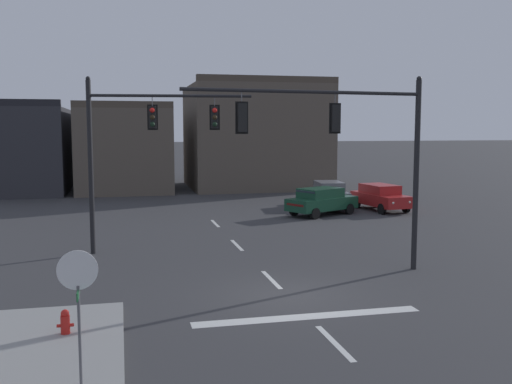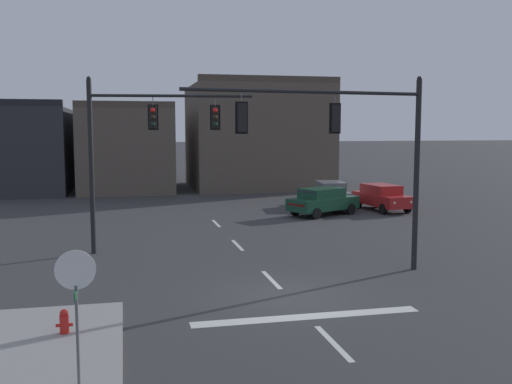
% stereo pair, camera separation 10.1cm
% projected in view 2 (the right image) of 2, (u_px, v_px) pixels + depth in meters
% --- Properties ---
extents(ground_plane, '(400.00, 400.00, 0.00)m').
position_uv_depth(ground_plane, '(287.00, 296.00, 17.81)').
color(ground_plane, '#353538').
extents(sidewalk_near_corner, '(5.00, 8.00, 0.15)m').
position_uv_depth(sidewalk_near_corner, '(1.00, 368.00, 12.29)').
color(sidewalk_near_corner, gray).
rests_on(sidewalk_near_corner, ground).
extents(stop_bar_paint, '(6.40, 0.50, 0.01)m').
position_uv_depth(stop_bar_paint, '(308.00, 317.00, 15.87)').
color(stop_bar_paint, silver).
rests_on(stop_bar_paint, ground).
extents(lane_centreline, '(0.16, 26.40, 0.01)m').
position_uv_depth(lane_centreline, '(271.00, 280.00, 19.75)').
color(lane_centreline, silver).
rests_on(lane_centreline, ground).
extents(signal_mast_near_side, '(8.61, 1.13, 6.93)m').
position_uv_depth(signal_mast_near_side, '(354.00, 140.00, 19.88)').
color(signal_mast_near_side, black).
rests_on(signal_mast_near_side, ground).
extents(signal_mast_far_side, '(6.56, 1.00, 7.15)m').
position_uv_depth(signal_mast_far_side, '(137.00, 138.00, 23.54)').
color(signal_mast_far_side, black).
rests_on(signal_mast_far_side, ground).
extents(stop_sign, '(0.76, 0.64, 2.83)m').
position_uv_depth(stop_sign, '(76.00, 286.00, 11.02)').
color(stop_sign, '#56565B').
rests_on(stop_sign, ground).
extents(car_lot_nearside, '(4.74, 3.59, 1.61)m').
position_uv_depth(car_lot_nearside, '(323.00, 201.00, 34.28)').
color(car_lot_nearside, '#143D28').
rests_on(car_lot_nearside, ground).
extents(car_lot_middle, '(2.34, 4.61, 1.61)m').
position_uv_depth(car_lot_middle, '(331.00, 193.00, 38.23)').
color(car_lot_middle, slate).
rests_on(car_lot_middle, ground).
extents(car_lot_farside, '(2.38, 4.62, 1.61)m').
position_uv_depth(car_lot_farside, '(382.00, 197.00, 36.29)').
color(car_lot_farside, '#A81E1E').
rests_on(car_lot_farside, ground).
extents(fire_hydrant, '(0.40, 0.30, 0.75)m').
position_uv_depth(fire_hydrant, '(64.00, 326.00, 14.15)').
color(fire_hydrant, red).
rests_on(fire_hydrant, ground).
extents(building_row, '(29.77, 13.79, 9.16)m').
position_uv_depth(building_row, '(148.00, 144.00, 49.24)').
color(building_row, '#2D2D33').
rests_on(building_row, ground).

